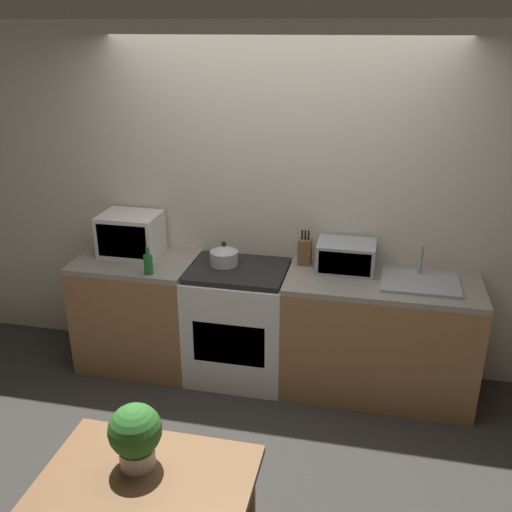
{
  "coord_description": "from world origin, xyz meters",
  "views": [
    {
      "loc": [
        0.72,
        -3.04,
        2.56
      ],
      "look_at": [
        -0.08,
        0.6,
        1.05
      ],
      "focal_mm": 40.0,
      "sensor_mm": 36.0,
      "label": 1
    }
  ],
  "objects": [
    {
      "name": "counter_right_run",
      "position": [
        0.82,
        0.7,
        0.45
      ],
      "size": [
        1.36,
        0.62,
        0.9
      ],
      "color": "olive",
      "rests_on": "ground_plane"
    },
    {
      "name": "kettle",
      "position": [
        -0.35,
        0.74,
        0.98
      ],
      "size": [
        0.21,
        0.21,
        0.18
      ],
      "color": "#B7B7BC",
      "rests_on": "stove_range"
    },
    {
      "name": "stove_range",
      "position": [
        -0.23,
        0.69,
        0.45
      ],
      "size": [
        0.74,
        0.62,
        0.9
      ],
      "color": "silver",
      "rests_on": "ground_plane"
    },
    {
      "name": "ground_plane",
      "position": [
        0.0,
        0.0,
        0.0
      ],
      "size": [
        16.0,
        16.0,
        0.0
      ],
      "primitive_type": "plane",
      "color": "#33302D"
    },
    {
      "name": "potted_plant",
      "position": [
        -0.23,
        -1.17,
        0.89
      ],
      "size": [
        0.24,
        0.24,
        0.31
      ],
      "color": "beige",
      "rests_on": "dining_table"
    },
    {
      "name": "wall_back",
      "position": [
        0.0,
        1.04,
        1.3
      ],
      "size": [
        10.0,
        0.06,
        2.6
      ],
      "color": "beige",
      "rests_on": "ground_plane"
    },
    {
      "name": "knife_block",
      "position": [
        0.23,
        0.88,
        1.0
      ],
      "size": [
        0.1,
        0.1,
        0.27
      ],
      "color": "brown",
      "rests_on": "counter_right_run"
    },
    {
      "name": "toaster_oven",
      "position": [
        0.54,
        0.83,
        1.01
      ],
      "size": [
        0.42,
        0.3,
        0.21
      ],
      "color": "#999BA0",
      "rests_on": "counter_right_run"
    },
    {
      "name": "microwave",
      "position": [
        -1.11,
        0.81,
        1.06
      ],
      "size": [
        0.45,
        0.35,
        0.32
      ],
      "color": "silver",
      "rests_on": "counter_left_run"
    },
    {
      "name": "dining_table",
      "position": [
        -0.16,
        -1.32,
        0.64
      ],
      "size": [
        0.93,
        0.77,
        0.73
      ],
      "color": "brown",
      "rests_on": "ground_plane"
    },
    {
      "name": "bottle",
      "position": [
        -0.83,
        0.46,
        0.98
      ],
      "size": [
        0.06,
        0.06,
        0.2
      ],
      "color": "#1E662D",
      "rests_on": "counter_left_run"
    },
    {
      "name": "counter_left_run",
      "position": [
        -1.05,
        0.7,
        0.45
      ],
      "size": [
        0.9,
        0.62,
        0.9
      ],
      "color": "olive",
      "rests_on": "ground_plane"
    },
    {
      "name": "sink_basin",
      "position": [
        1.06,
        0.7,
        0.91
      ],
      "size": [
        0.53,
        0.39,
        0.24
      ],
      "color": "#999BA0",
      "rests_on": "counter_right_run"
    }
  ]
}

